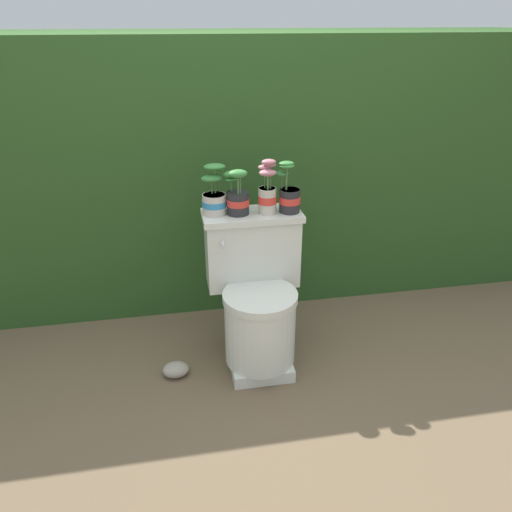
{
  "coord_description": "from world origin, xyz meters",
  "views": [
    {
      "loc": [
        -0.38,
        -1.93,
        1.6
      ],
      "look_at": [
        0.0,
        0.16,
        0.57
      ],
      "focal_mm": 35.0,
      "sensor_mm": 36.0,
      "label": 1
    }
  ],
  "objects": [
    {
      "name": "potted_plant_midleft",
      "position": [
        -0.07,
        0.26,
        0.84
      ],
      "size": [
        0.12,
        0.12,
        0.22
      ],
      "color": "#262628",
      "rests_on": "toilet"
    },
    {
      "name": "potted_plant_left",
      "position": [
        -0.18,
        0.28,
        0.84
      ],
      "size": [
        0.12,
        0.11,
        0.24
      ],
      "color": "beige",
      "rests_on": "toilet"
    },
    {
      "name": "garden_stone",
      "position": [
        -0.42,
        0.07,
        0.04
      ],
      "size": [
        0.13,
        0.1,
        0.07
      ],
      "color": "#9E9384",
      "rests_on": "ground"
    },
    {
      "name": "toilet",
      "position": [
        0.0,
        0.14,
        0.36
      ],
      "size": [
        0.47,
        0.5,
        0.75
      ],
      "color": "silver",
      "rests_on": "ground"
    },
    {
      "name": "ground_plane",
      "position": [
        0.0,
        0.0,
        0.0
      ],
      "size": [
        12.0,
        12.0,
        0.0
      ],
      "primitive_type": "plane",
      "color": "brown"
    },
    {
      "name": "potted_plant_middle",
      "position": [
        0.07,
        0.24,
        0.85
      ],
      "size": [
        0.09,
        0.1,
        0.26
      ],
      "color": "beige",
      "rests_on": "toilet"
    },
    {
      "name": "hedge_backdrop",
      "position": [
        0.0,
        1.16,
        0.76
      ],
      "size": [
        4.1,
        1.04,
        1.52
      ],
      "color": "#284C1E",
      "rests_on": "ground"
    },
    {
      "name": "potted_plant_midright",
      "position": [
        0.17,
        0.24,
        0.83
      ],
      "size": [
        0.12,
        0.1,
        0.25
      ],
      "color": "#262628",
      "rests_on": "toilet"
    }
  ]
}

